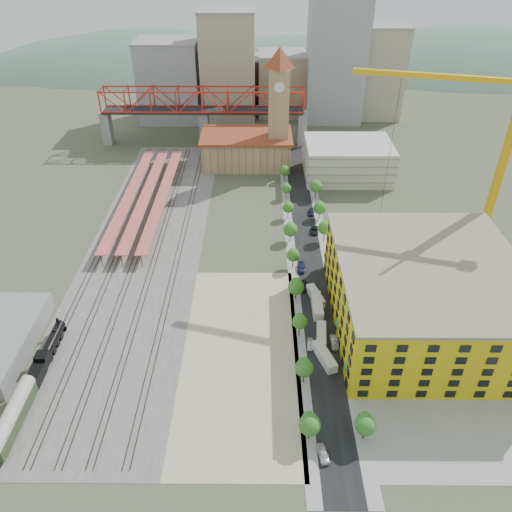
{
  "coord_description": "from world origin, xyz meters",
  "views": [
    {
      "loc": [
        0.25,
        -117.99,
        87.58
      ],
      "look_at": [
        -0.48,
        -3.71,
        10.0
      ],
      "focal_mm": 35.0,
      "sensor_mm": 36.0,
      "label": 1
    }
  ],
  "objects_px": {
    "site_trailer_a": "(324,357)",
    "site_trailer_b": "(321,335)",
    "tower_crane": "(494,138)",
    "site_trailer_c": "(317,306)",
    "construction_building": "(425,295)",
    "clock_tower": "(279,98)",
    "locomotive": "(48,351)",
    "coach": "(13,417)",
    "car_0": "(323,454)",
    "site_trailer_d": "(315,296)"
  },
  "relations": [
    {
      "from": "locomotive",
      "to": "site_trailer_c",
      "type": "height_order",
      "value": "locomotive"
    },
    {
      "from": "tower_crane",
      "to": "site_trailer_a",
      "type": "relative_size",
      "value": 6.75
    },
    {
      "from": "locomotive",
      "to": "clock_tower",
      "type": "bearing_deg",
      "value": 62.75
    },
    {
      "from": "locomotive",
      "to": "coach",
      "type": "distance_m",
      "value": 19.79
    },
    {
      "from": "construction_building",
      "to": "site_trailer_d",
      "type": "relative_size",
      "value": 5.89
    },
    {
      "from": "locomotive",
      "to": "tower_crane",
      "type": "relative_size",
      "value": 0.34
    },
    {
      "from": "locomotive",
      "to": "site_trailer_b",
      "type": "distance_m",
      "value": 66.35
    },
    {
      "from": "site_trailer_d",
      "to": "site_trailer_a",
      "type": "bearing_deg",
      "value": -107.01
    },
    {
      "from": "locomotive",
      "to": "coach",
      "type": "xyz_separation_m",
      "value": [
        0.0,
        -19.76,
        0.99
      ]
    },
    {
      "from": "clock_tower",
      "to": "site_trailer_c",
      "type": "distance_m",
      "value": 98.97
    },
    {
      "from": "locomotive",
      "to": "tower_crane",
      "type": "height_order",
      "value": "tower_crane"
    },
    {
      "from": "site_trailer_b",
      "to": "site_trailer_d",
      "type": "bearing_deg",
      "value": 95.48
    },
    {
      "from": "site_trailer_a",
      "to": "site_trailer_c",
      "type": "bearing_deg",
      "value": 70.6
    },
    {
      "from": "coach",
      "to": "site_trailer_a",
      "type": "relative_size",
      "value": 1.93
    },
    {
      "from": "site_trailer_b",
      "to": "site_trailer_d",
      "type": "distance_m",
      "value": 15.64
    },
    {
      "from": "site_trailer_d",
      "to": "car_0",
      "type": "height_order",
      "value": "site_trailer_d"
    },
    {
      "from": "site_trailer_c",
      "to": "site_trailer_b",
      "type": "bearing_deg",
      "value": -90.12
    },
    {
      "from": "tower_crane",
      "to": "site_trailer_b",
      "type": "xyz_separation_m",
      "value": [
        -47.44,
        -37.07,
        -37.47
      ]
    },
    {
      "from": "locomotive",
      "to": "site_trailer_c",
      "type": "bearing_deg",
      "value": 15.13
    },
    {
      "from": "site_trailer_b",
      "to": "tower_crane",
      "type": "bearing_deg",
      "value": 43.49
    },
    {
      "from": "site_trailer_c",
      "to": "locomotive",
      "type": "bearing_deg",
      "value": -164.99
    },
    {
      "from": "clock_tower",
      "to": "tower_crane",
      "type": "distance_m",
      "value": 88.94
    },
    {
      "from": "clock_tower",
      "to": "coach",
      "type": "height_order",
      "value": "clock_tower"
    },
    {
      "from": "locomotive",
      "to": "site_trailer_d",
      "type": "height_order",
      "value": "locomotive"
    },
    {
      "from": "site_trailer_a",
      "to": "site_trailer_b",
      "type": "distance_m",
      "value": 7.42
    },
    {
      "from": "site_trailer_b",
      "to": "clock_tower",
      "type": "bearing_deg",
      "value": 99.8
    },
    {
      "from": "locomotive",
      "to": "car_0",
      "type": "xyz_separation_m",
      "value": [
        63.0,
        -26.41,
        -1.23
      ]
    },
    {
      "from": "site_trailer_b",
      "to": "car_0",
      "type": "relative_size",
      "value": 1.87
    },
    {
      "from": "clock_tower",
      "to": "site_trailer_b",
      "type": "xyz_separation_m",
      "value": [
        8.0,
        -105.91,
        -27.52
      ]
    },
    {
      "from": "construction_building",
      "to": "car_0",
      "type": "xyz_separation_m",
      "value": [
        -29.0,
        -39.04,
        -8.63
      ]
    },
    {
      "from": "clock_tower",
      "to": "site_trailer_b",
      "type": "bearing_deg",
      "value": -85.68
    },
    {
      "from": "construction_building",
      "to": "tower_crane",
      "type": "height_order",
      "value": "tower_crane"
    },
    {
      "from": "coach",
      "to": "locomotive",
      "type": "bearing_deg",
      "value": 90.0
    },
    {
      "from": "locomotive",
      "to": "site_trailer_b",
      "type": "xyz_separation_m",
      "value": [
        66.0,
        6.71,
        -0.83
      ]
    },
    {
      "from": "tower_crane",
      "to": "site_trailer_b",
      "type": "height_order",
      "value": "tower_crane"
    },
    {
      "from": "clock_tower",
      "to": "car_0",
      "type": "relative_size",
      "value": 11.36
    },
    {
      "from": "clock_tower",
      "to": "site_trailer_d",
      "type": "distance_m",
      "value": 94.71
    },
    {
      "from": "site_trailer_a",
      "to": "site_trailer_b",
      "type": "height_order",
      "value": "site_trailer_a"
    },
    {
      "from": "clock_tower",
      "to": "site_trailer_a",
      "type": "bearing_deg",
      "value": -85.96
    },
    {
      "from": "locomotive",
      "to": "car_0",
      "type": "distance_m",
      "value": 68.32
    },
    {
      "from": "coach",
      "to": "clock_tower",
      "type": "bearing_deg",
      "value": 66.34
    },
    {
      "from": "tower_crane",
      "to": "car_0",
      "type": "relative_size",
      "value": 13.68
    },
    {
      "from": "locomotive",
      "to": "car_0",
      "type": "bearing_deg",
      "value": -22.74
    },
    {
      "from": "locomotive",
      "to": "site_trailer_d",
      "type": "xyz_separation_m",
      "value": [
        66.0,
        22.36,
        -0.83
      ]
    },
    {
      "from": "site_trailer_c",
      "to": "site_trailer_d",
      "type": "xyz_separation_m",
      "value": [
        0.0,
        4.51,
        -0.18
      ]
    },
    {
      "from": "coach",
      "to": "car_0",
      "type": "xyz_separation_m",
      "value": [
        63.0,
        -6.65,
        -2.21
      ]
    },
    {
      "from": "site_trailer_a",
      "to": "site_trailer_c",
      "type": "height_order",
      "value": "site_trailer_c"
    },
    {
      "from": "locomotive",
      "to": "site_trailer_a",
      "type": "distance_m",
      "value": 66.01
    },
    {
      "from": "coach",
      "to": "car_0",
      "type": "height_order",
      "value": "coach"
    },
    {
      "from": "tower_crane",
      "to": "site_trailer_c",
      "type": "bearing_deg",
      "value": -151.33
    }
  ]
}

